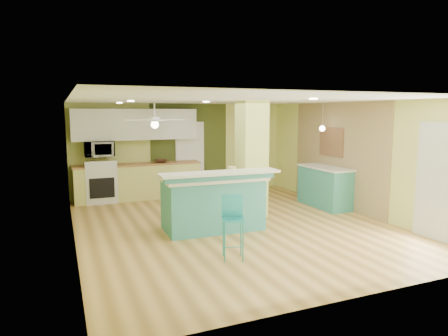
{
  "coord_description": "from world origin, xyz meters",
  "views": [
    {
      "loc": [
        -3.17,
        -7.17,
        2.27
      ],
      "look_at": [
        -0.03,
        0.4,
        1.12
      ],
      "focal_mm": 32.0,
      "sensor_mm": 36.0,
      "label": 1
    }
  ],
  "objects_px": {
    "side_counter": "(325,187)",
    "canister": "(232,170)",
    "bar_stool": "(233,216)",
    "fruit_bowl": "(161,161)",
    "peninsula": "(213,201)"
  },
  "relations": [
    {
      "from": "side_counter",
      "to": "canister",
      "type": "relative_size",
      "value": 9.19
    },
    {
      "from": "bar_stool",
      "to": "canister",
      "type": "relative_size",
      "value": 6.1
    },
    {
      "from": "bar_stool",
      "to": "canister",
      "type": "bearing_deg",
      "value": 85.0
    },
    {
      "from": "side_counter",
      "to": "fruit_bowl",
      "type": "distance_m",
      "value": 4.25
    },
    {
      "from": "fruit_bowl",
      "to": "bar_stool",
      "type": "bearing_deg",
      "value": -90.39
    },
    {
      "from": "bar_stool",
      "to": "fruit_bowl",
      "type": "distance_m",
      "value": 4.81
    },
    {
      "from": "bar_stool",
      "to": "fruit_bowl",
      "type": "relative_size",
      "value": 2.89
    },
    {
      "from": "bar_stool",
      "to": "canister",
      "type": "distance_m",
      "value": 1.9
    },
    {
      "from": "fruit_bowl",
      "to": "canister",
      "type": "bearing_deg",
      "value": -77.31
    },
    {
      "from": "side_counter",
      "to": "canister",
      "type": "distance_m",
      "value": 2.85
    },
    {
      "from": "canister",
      "to": "peninsula",
      "type": "bearing_deg",
      "value": -162.95
    },
    {
      "from": "side_counter",
      "to": "canister",
      "type": "bearing_deg",
      "value": -167.45
    },
    {
      "from": "side_counter",
      "to": "fruit_bowl",
      "type": "relative_size",
      "value": 4.35
    },
    {
      "from": "peninsula",
      "to": "bar_stool",
      "type": "bearing_deg",
      "value": -98.17
    },
    {
      "from": "peninsula",
      "to": "fruit_bowl",
      "type": "distance_m",
      "value": 3.27
    }
  ]
}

